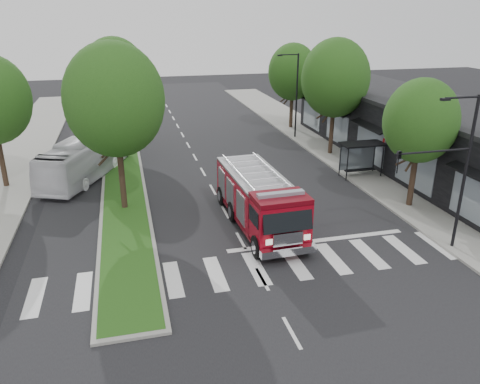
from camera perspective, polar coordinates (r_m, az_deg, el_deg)
name	(u,v)px	position (r m, az deg, el deg)	size (l,w,h in m)	color
ground	(241,241)	(25.40, 0.12, -5.97)	(140.00, 140.00, 0.00)	black
sidewalk_right	(362,167)	(38.43, 14.71, 3.02)	(5.00, 80.00, 0.15)	gray
median	(122,155)	(41.55, -14.18, 4.42)	(3.00, 50.00, 0.15)	gray
storefront_row	(417,133)	(40.12, 20.74, 6.70)	(8.00, 30.00, 5.00)	black
bus_shelter	(361,150)	(35.72, 14.54, 4.97)	(3.20, 1.60, 2.61)	black
tree_right_near	(421,121)	(30.00, 21.16, 8.06)	(4.40, 4.40, 8.05)	black
tree_right_mid	(335,78)	(40.09, 11.54, 13.44)	(5.60, 5.60, 9.72)	black
tree_right_far	(293,72)	(49.32, 6.45, 14.33)	(5.00, 5.00, 8.73)	black
tree_median_near	(115,100)	(28.33, -15.05, 10.75)	(5.80, 5.80, 10.16)	black
tree_median_far	(115,76)	(42.23, -15.01, 13.53)	(5.60, 5.60, 9.72)	black
streetlight_right_near	(451,165)	(24.84, 24.35, 3.07)	(4.08, 0.22, 8.00)	black
streetlight_right_far	(295,92)	(45.39, 6.76, 12.01)	(2.11, 0.20, 8.00)	black
fire_engine	(259,200)	(26.61, 2.33, -0.96)	(3.22, 9.56, 3.28)	#5D050E
city_bus	(87,157)	(36.52, -18.19, 4.07)	(2.54, 10.87, 3.03)	white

